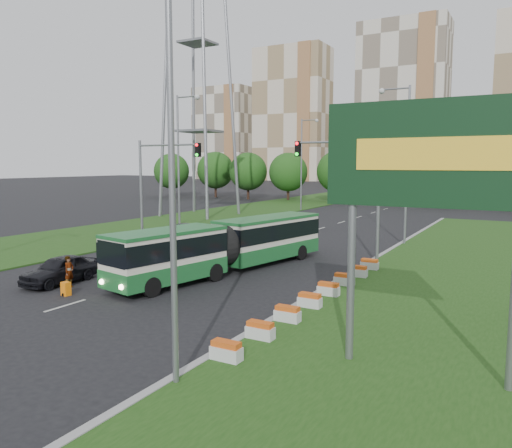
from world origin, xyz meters
The scene contains 20 objects.
ground centered at (0.00, 0.00, 0.00)m, with size 360.00×360.00×0.00m, color black.
grass_median centered at (13.00, 8.00, 0.07)m, with size 14.00×60.00×0.15m, color #1D4313.
median_kerb centered at (6.05, 8.00, 0.09)m, with size 0.30×60.00×0.18m, color gray.
left_verge centered at (-18.00, 25.00, 0.05)m, with size 12.00×110.00×0.10m, color #1D4313.
lane_markings centered at (-3.00, 20.00, 0.00)m, with size 0.20×100.00×0.01m, color #B4B3AD, non-canonical shape.
flower_planters centered at (6.70, -0.30, 0.45)m, with size 1.10×15.90×0.60m, color silver, non-canonical shape.
billboard centered at (12.25, -6.00, 6.16)m, with size 6.00×0.37×8.00m.
traffic_mast_median centered at (4.78, 10.00, 5.35)m, with size 5.76×0.32×8.00m.
traffic_mast_left centered at (-10.38, 9.00, 5.35)m, with size 5.76×0.32×8.00m.
street_lamps centered at (-3.00, 10.00, 6.00)m, with size 36.00×60.00×12.00m, color gray, non-canonical shape.
transmission_pylon centered at (-20.00, 28.00, 22.00)m, with size 12.00×12.00×44.00m, color gray, non-canonical shape.
tree_line centered at (10.00, 55.00, 4.50)m, with size 120.00×8.00×9.00m, color #184412, non-canonical shape.
apartment_tower_west centered at (-65.00, 150.00, 24.00)m, with size 26.00×15.00×48.00m, color beige.
apartment_tower_cwest centered at (-25.00, 150.00, 26.00)m, with size 28.00×15.00×52.00m, color beige.
midrise_west centered at (-95.00, 150.00, 18.00)m, with size 22.00×14.00×36.00m, color beige.
articulated_bus centered at (-0.58, 3.32, 1.55)m, with size 2.39×15.35×2.53m.
car_left_near centered at (-6.64, -3.25, 0.73)m, with size 1.73×4.29×1.46m, color black.
car_left_far centered at (-8.55, 9.98, 0.79)m, with size 1.67×4.79×1.58m, color black.
pedestrian centered at (-5.47, -3.65, 0.81)m, with size 0.59×0.39×1.61m, color gray.
shopping_trolley centered at (-4.36, -4.81, 0.33)m, with size 0.38×0.40×0.66m.
Camera 1 is at (14.78, -20.58, 6.23)m, focal length 35.00 mm.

